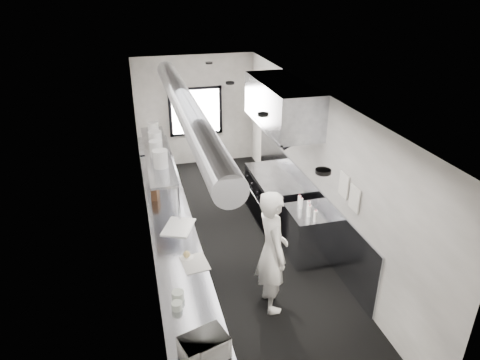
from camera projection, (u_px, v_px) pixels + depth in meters
floor at (234, 243)px, 8.08m from camera, size 3.00×8.00×0.01m
ceiling at (232, 96)px, 6.87m from camera, size 3.00×8.00×0.01m
wall_back at (195, 111)px, 10.96m from camera, size 3.00×0.02×2.80m
wall_front at (336, 353)px, 3.98m from camera, size 3.00×0.02×2.80m
wall_left at (145, 185)px, 7.13m from camera, size 0.02×8.00×2.80m
wall_right at (314, 167)px, 7.81m from camera, size 0.02×8.00×2.80m
wall_cladding at (303, 201)px, 8.44m from camera, size 0.03×5.50×1.10m
hvac_duct at (186, 107)px, 7.17m from camera, size 0.40×6.40×0.40m
service_window at (196, 112)px, 10.93m from camera, size 1.36×0.05×1.25m
exhaust_hood at (282, 104)px, 7.91m from camera, size 0.81×2.20×0.88m
prep_counter at (173, 247)px, 7.18m from camera, size 0.70×6.00×0.90m
pass_shelf at (158, 154)px, 8.02m from camera, size 0.45×3.00×0.68m
range at (275, 198)px, 8.72m from camera, size 0.88×1.60×0.94m
bottle_station at (307, 234)px, 7.53m from camera, size 0.65×0.80×0.90m
far_work_table at (155, 162)px, 10.41m from camera, size 0.70×1.20×0.90m
notice_sheet_a at (344, 185)px, 6.67m from camera, size 0.02×0.28×0.38m
notice_sheet_b at (354, 198)px, 6.39m from camera, size 0.02×0.28×0.38m
line_cook at (272, 251)px, 6.19m from camera, size 0.46×0.70×1.92m
microwave at (204, 348)px, 4.50m from camera, size 0.53×0.46×0.27m
deli_tub_a at (177, 306)px, 5.19m from camera, size 0.15×0.15×0.10m
deli_tub_b at (178, 295)px, 5.35m from camera, size 0.17×0.17×0.11m
newspaper at (195, 263)px, 6.03m from camera, size 0.39×0.47×0.01m
small_plate at (187, 258)px, 6.14m from camera, size 0.24×0.24×0.02m
pastry at (187, 254)px, 6.11m from camera, size 0.10×0.10×0.10m
cutting_board at (178, 227)px, 6.88m from camera, size 0.62×0.69×0.02m
knife_block at (155, 192)px, 7.73m from camera, size 0.17×0.26×0.26m
plate_stack_a at (160, 159)px, 7.32m from camera, size 0.33×0.33×0.30m
plate_stack_b at (156, 149)px, 7.75m from camera, size 0.28×0.28×0.29m
plate_stack_c at (155, 141)px, 8.04m from camera, size 0.33×0.33×0.35m
plate_stack_d at (153, 130)px, 8.60m from camera, size 0.27×0.27×0.33m
squeeze_bottle_a at (315, 216)px, 7.02m from camera, size 0.08×0.08×0.19m
squeeze_bottle_b at (309, 211)px, 7.16m from camera, size 0.08×0.08×0.20m
squeeze_bottle_c at (309, 207)px, 7.29m from camera, size 0.08×0.08×0.20m
squeeze_bottle_d at (301, 203)px, 7.40m from camera, size 0.08×0.08×0.19m
squeeze_bottle_e at (299, 200)px, 7.55m from camera, size 0.06×0.06×0.17m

